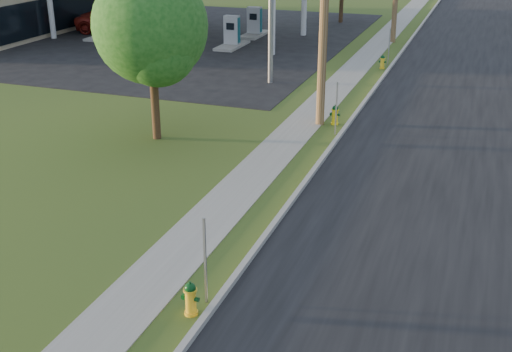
% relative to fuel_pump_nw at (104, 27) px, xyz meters
% --- Properties ---
extents(road, '(8.00, 120.00, 0.02)m').
position_rel_fuel_pump_nw_xyz_m(road, '(23.00, -20.00, -0.71)').
color(road, black).
rests_on(road, ground).
extents(curb, '(0.15, 120.00, 0.15)m').
position_rel_fuel_pump_nw_xyz_m(curb, '(19.00, -20.00, -0.65)').
color(curb, gray).
rests_on(curb, ground).
extents(sidewalk, '(1.50, 120.00, 0.03)m').
position_rel_fuel_pump_nw_xyz_m(sidewalk, '(17.25, -20.00, -0.71)').
color(sidewalk, gray).
rests_on(sidewalk, ground).
extents(forecourt, '(26.00, 28.00, 0.02)m').
position_rel_fuel_pump_nw_xyz_m(forecourt, '(2.50, 2.00, -0.71)').
color(forecourt, black).
rests_on(forecourt, ground).
extents(sign_post_near, '(0.05, 0.04, 2.00)m').
position_rel_fuel_pump_nw_xyz_m(sign_post_near, '(18.75, -25.80, 0.28)').
color(sign_post_near, gray).
rests_on(sign_post_near, ground).
extents(sign_post_mid, '(0.05, 0.04, 2.00)m').
position_rel_fuel_pump_nw_xyz_m(sign_post_mid, '(18.75, -14.00, 0.28)').
color(sign_post_mid, gray).
rests_on(sign_post_mid, ground).
extents(sign_post_far, '(0.05, 0.04, 2.00)m').
position_rel_fuel_pump_nw_xyz_m(sign_post_far, '(18.75, -1.80, 0.28)').
color(sign_post_far, gray).
rests_on(sign_post_far, ground).
extents(fuel_pump_nw, '(1.20, 3.20, 1.90)m').
position_rel_fuel_pump_nw_xyz_m(fuel_pump_nw, '(0.00, 0.00, 0.00)').
color(fuel_pump_nw, gray).
rests_on(fuel_pump_nw, ground).
extents(fuel_pump_ne, '(1.20, 3.20, 1.90)m').
position_rel_fuel_pump_nw_xyz_m(fuel_pump_ne, '(9.00, 0.00, 0.00)').
color(fuel_pump_ne, gray).
rests_on(fuel_pump_ne, ground).
extents(fuel_pump_sw, '(1.20, 3.20, 1.90)m').
position_rel_fuel_pump_nw_xyz_m(fuel_pump_sw, '(0.00, 4.00, 0.00)').
color(fuel_pump_sw, gray).
rests_on(fuel_pump_sw, ground).
extents(fuel_pump_se, '(1.20, 3.20, 1.90)m').
position_rel_fuel_pump_nw_xyz_m(fuel_pump_se, '(9.00, 4.00, 0.00)').
color(fuel_pump_se, gray).
rests_on(fuel_pump_se, ground).
extents(tree_verge, '(4.00, 4.00, 6.06)m').
position_rel_fuel_pump_nw_xyz_m(tree_verge, '(12.80, -16.72, 3.17)').
color(tree_verge, '#372517').
rests_on(tree_verge, ground).
extents(hydrant_near, '(0.40, 0.36, 0.77)m').
position_rel_fuel_pump_nw_xyz_m(hydrant_near, '(18.63, -26.31, -0.34)').
color(hydrant_near, gold).
rests_on(hydrant_near, ground).
extents(hydrant_mid, '(0.41, 0.37, 0.80)m').
position_rel_fuel_pump_nw_xyz_m(hydrant_mid, '(18.45, -12.82, -0.33)').
color(hydrant_mid, yellow).
rests_on(hydrant_mid, ground).
extents(hydrant_far, '(0.38, 0.34, 0.74)m').
position_rel_fuel_pump_nw_xyz_m(hydrant_far, '(18.59, -2.64, -0.36)').
color(hydrant_far, yellow).
rests_on(hydrant_far, ground).
extents(car_red, '(6.21, 4.28, 1.58)m').
position_rel_fuel_pump_nw_xyz_m(car_red, '(-0.29, 2.32, 0.07)').
color(car_red, maroon).
rests_on(car_red, ground).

